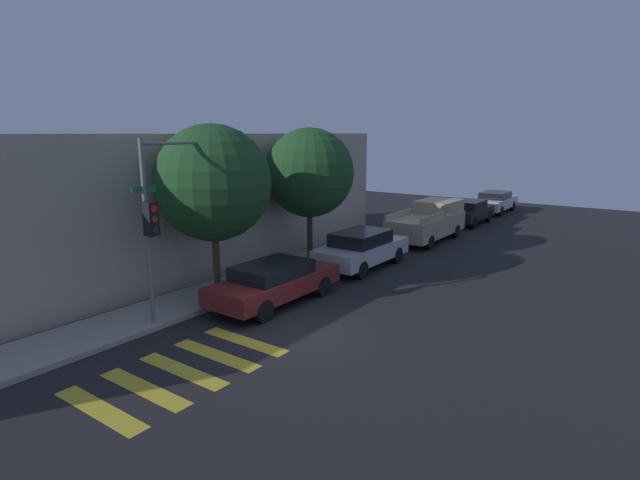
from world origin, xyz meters
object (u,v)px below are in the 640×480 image
at_px(sedan_middle, 362,248).
at_px(tree_near_corner, 213,183).
at_px(sedan_tail_of_row, 495,201).
at_px(tree_midblock, 310,173).
at_px(pickup_truck, 429,221).
at_px(traffic_light_pole, 164,202).
at_px(sedan_far_end, 468,211).
at_px(sedan_near_corner, 274,281).

relative_size(sedan_middle, tree_near_corner, 0.82).
distance_m(sedan_tail_of_row, tree_near_corner, 23.32).
bearing_deg(tree_midblock, pickup_truck, -15.31).
xyz_separation_m(traffic_light_pole, sedan_far_end, (20.13, -1.27, -2.66)).
distance_m(sedan_near_corner, sedan_middle, 5.24).
height_order(sedan_far_end, tree_near_corner, tree_near_corner).
bearing_deg(sedan_tail_of_row, pickup_truck, 180.00).
distance_m(sedan_far_end, tree_near_corner, 18.09).
bearing_deg(traffic_light_pole, sedan_far_end, -3.61).
distance_m(traffic_light_pole, tree_near_corner, 2.50).
xyz_separation_m(sedan_near_corner, sedan_middle, (5.24, 0.00, 0.06)).
bearing_deg(traffic_light_pole, tree_near_corner, 16.28).
height_order(sedan_near_corner, tree_midblock, tree_midblock).
bearing_deg(pickup_truck, traffic_light_pole, 175.02).
distance_m(sedan_middle, sedan_tail_of_row, 17.25).
bearing_deg(sedan_tail_of_row, traffic_light_pole, 177.14).
xyz_separation_m(sedan_middle, sedan_tail_of_row, (17.25, 0.00, -0.03)).
relative_size(traffic_light_pole, tree_midblock, 0.94).
distance_m(traffic_light_pole, tree_midblock, 7.44).
height_order(traffic_light_pole, sedan_tail_of_row, traffic_light_pole).
height_order(traffic_light_pole, sedan_far_end, traffic_light_pole).
height_order(sedan_near_corner, sedan_far_end, sedan_far_end).
distance_m(sedan_middle, sedan_far_end, 11.94).
bearing_deg(sedan_middle, traffic_light_pole, 171.18).
bearing_deg(sedan_tail_of_row, sedan_far_end, -180.00).
bearing_deg(sedan_tail_of_row, sedan_middle, 180.00).
relative_size(sedan_middle, pickup_truck, 0.86).
bearing_deg(sedan_middle, pickup_truck, 0.00).
xyz_separation_m(pickup_truck, tree_midblock, (-7.18, 1.97, 2.74)).
height_order(traffic_light_pole, pickup_truck, traffic_light_pole).
bearing_deg(tree_midblock, tree_near_corner, 180.00).
height_order(sedan_near_corner, sedan_tail_of_row, sedan_tail_of_row).
bearing_deg(tree_midblock, traffic_light_pole, -174.62).
bearing_deg(tree_near_corner, sedan_near_corner, -74.25).
relative_size(sedan_tail_of_row, tree_near_corner, 0.82).
distance_m(sedan_near_corner, pickup_truck, 11.65).
bearing_deg(traffic_light_pole, sedan_near_corner, -23.35).
bearing_deg(sedan_tail_of_row, tree_midblock, 173.78).
relative_size(sedan_near_corner, sedan_tail_of_row, 1.01).
xyz_separation_m(pickup_truck, sedan_far_end, (5.54, -0.00, -0.20)).
xyz_separation_m(traffic_light_pole, tree_midblock, (7.40, 0.70, 0.29)).
bearing_deg(pickup_truck, sedan_far_end, -0.00).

